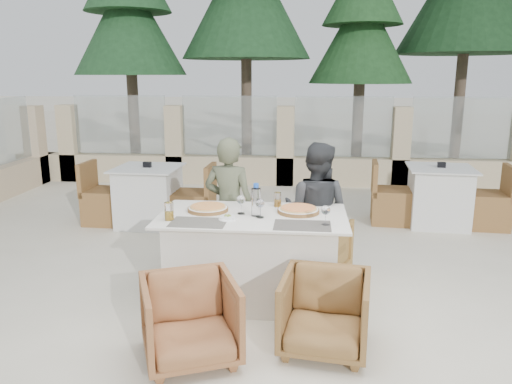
# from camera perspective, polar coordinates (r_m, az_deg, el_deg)

# --- Properties ---
(ground) EXTENTS (80.00, 80.00, 0.00)m
(ground) POSITION_cam_1_polar(r_m,az_deg,el_deg) (4.47, 0.91, -12.40)
(ground) COLOR beige
(ground) RESTS_ON ground
(sand_patch) EXTENTS (30.00, 16.00, 0.01)m
(sand_patch) POSITION_cam_1_polar(r_m,az_deg,el_deg) (18.12, 4.44, 7.13)
(sand_patch) COLOR beige
(sand_patch) RESTS_ON ground
(perimeter_wall_far) EXTENTS (10.00, 0.34, 1.60)m
(perimeter_wall_far) POSITION_cam_1_polar(r_m,az_deg,el_deg) (8.89, 3.39, 5.92)
(perimeter_wall_far) COLOR #C8B58D
(perimeter_wall_far) RESTS_ON ground
(pine_far_left) EXTENTS (2.42, 2.42, 5.50)m
(pine_far_left) POSITION_cam_1_polar(r_m,az_deg,el_deg) (11.68, -14.26, 16.90)
(pine_far_left) COLOR #204B26
(pine_far_left) RESTS_ON ground
(pine_mid_left) EXTENTS (2.86, 2.86, 6.50)m
(pine_mid_left) POSITION_cam_1_polar(r_m,az_deg,el_deg) (11.66, -1.13, 19.76)
(pine_mid_left) COLOR #1F4924
(pine_mid_left) RESTS_ON ground
(pine_centre) EXTENTS (2.20, 2.20, 5.00)m
(pine_centre) POSITION_cam_1_polar(r_m,az_deg,el_deg) (11.29, 11.92, 15.88)
(pine_centre) COLOR #214D23
(pine_centre) RESTS_ON ground
(pine_mid_right) EXTENTS (2.99, 2.99, 6.80)m
(pine_mid_right) POSITION_cam_1_polar(r_m,az_deg,el_deg) (12.40, 23.05, 19.07)
(pine_mid_right) COLOR #183B1C
(pine_mid_right) RESTS_ON ground
(dining_table) EXTENTS (1.60, 0.90, 0.77)m
(dining_table) POSITION_cam_1_polar(r_m,az_deg,el_deg) (4.37, -0.37, -7.48)
(dining_table) COLOR silver
(dining_table) RESTS_ON ground
(placemat_near_left) EXTENTS (0.46, 0.31, 0.00)m
(placemat_near_left) POSITION_cam_1_polar(r_m,az_deg,el_deg) (4.06, -6.59, -3.47)
(placemat_near_left) COLOR #625D54
(placemat_near_left) RESTS_ON dining_table
(placemat_near_right) EXTENTS (0.45, 0.30, 0.00)m
(placemat_near_right) POSITION_cam_1_polar(r_m,az_deg,el_deg) (3.97, 5.32, -3.82)
(placemat_near_right) COLOR #56514A
(placemat_near_right) RESTS_ON dining_table
(pizza_left) EXTENTS (0.42, 0.42, 0.05)m
(pizza_left) POSITION_cam_1_polar(r_m,az_deg,el_deg) (4.39, -5.51, -1.87)
(pizza_left) COLOR #DA5A1D
(pizza_left) RESTS_ON dining_table
(pizza_right) EXTENTS (0.38, 0.38, 0.05)m
(pizza_right) POSITION_cam_1_polar(r_m,az_deg,el_deg) (4.33, 4.86, -2.06)
(pizza_right) COLOR #F04F20
(pizza_right) RESTS_ON dining_table
(water_bottle) EXTENTS (0.11, 0.11, 0.28)m
(water_bottle) POSITION_cam_1_polar(r_m,az_deg,el_deg) (4.19, 0.00, -0.88)
(water_bottle) COLOR #C0E4FC
(water_bottle) RESTS_ON dining_table
(wine_glass_centre) EXTENTS (0.08, 0.08, 0.18)m
(wine_glass_centre) POSITION_cam_1_polar(r_m,az_deg,el_deg) (4.26, -1.71, -1.32)
(wine_glass_centre) COLOR white
(wine_glass_centre) RESTS_ON dining_table
(wine_glass_near) EXTENTS (0.10, 0.10, 0.18)m
(wine_glass_near) POSITION_cam_1_polar(r_m,az_deg,el_deg) (4.15, 0.46, -1.73)
(wine_glass_near) COLOR silver
(wine_glass_near) RESTS_ON dining_table
(wine_glass_corner) EXTENTS (0.08, 0.08, 0.18)m
(wine_glass_corner) POSITION_cam_1_polar(r_m,az_deg,el_deg) (3.98, 7.95, -2.51)
(wine_glass_corner) COLOR white
(wine_glass_corner) RESTS_ON dining_table
(beer_glass_left) EXTENTS (0.09, 0.09, 0.15)m
(beer_glass_left) POSITION_cam_1_polar(r_m,az_deg,el_deg) (4.15, -9.91, -2.19)
(beer_glass_left) COLOR gold
(beer_glass_left) RESTS_ON dining_table
(beer_glass_right) EXTENTS (0.08, 0.08, 0.13)m
(beer_glass_right) POSITION_cam_1_polar(r_m,az_deg,el_deg) (4.50, 2.49, -0.88)
(beer_glass_right) COLOR #C07D1B
(beer_glass_right) RESTS_ON dining_table
(olive_dish) EXTENTS (0.12, 0.12, 0.04)m
(olive_dish) POSITION_cam_1_polar(r_m,az_deg,el_deg) (4.11, -3.27, -2.90)
(olive_dish) COLOR white
(olive_dish) RESTS_ON dining_table
(armchair_far_left) EXTENTS (0.64, 0.66, 0.57)m
(armchair_far_left) POSITION_cam_1_polar(r_m,az_deg,el_deg) (5.03, -2.79, -5.90)
(armchair_far_left) COLOR brown
(armchair_far_left) RESTS_ON ground
(armchair_far_right) EXTENTS (0.81, 0.82, 0.57)m
(armchair_far_right) POSITION_cam_1_polar(r_m,az_deg,el_deg) (4.93, 6.59, -6.38)
(armchair_far_right) COLOR olive
(armchair_far_right) RESTS_ON ground
(armchair_near_left) EXTENTS (0.82, 0.83, 0.59)m
(armchair_near_left) POSITION_cam_1_polar(r_m,az_deg,el_deg) (3.56, -7.54, -14.28)
(armchair_near_left) COLOR #965E36
(armchair_near_left) RESTS_ON ground
(armchair_near_right) EXTENTS (0.69, 0.71, 0.57)m
(armchair_near_right) POSITION_cam_1_polar(r_m,az_deg,el_deg) (3.68, 7.86, -13.51)
(armchair_near_right) COLOR brown
(armchair_near_right) RESTS_ON ground
(diner_left) EXTENTS (0.55, 0.42, 1.37)m
(diner_left) POSITION_cam_1_polar(r_m,az_deg,el_deg) (4.83, -3.07, -1.76)
(diner_left) COLOR #525840
(diner_left) RESTS_ON ground
(diner_right) EXTENTS (0.78, 0.69, 1.33)m
(diner_right) POSITION_cam_1_polar(r_m,az_deg,el_deg) (4.77, 6.85, -2.26)
(diner_right) COLOR #323437
(diner_right) RESTS_ON ground
(bg_table_a) EXTENTS (1.67, 0.88, 0.77)m
(bg_table_a) POSITION_cam_1_polar(r_m,az_deg,el_deg) (6.67, -12.15, -0.47)
(bg_table_a) COLOR silver
(bg_table_a) RESTS_ON ground
(bg_table_b) EXTENTS (1.71, 0.96, 0.77)m
(bg_table_b) POSITION_cam_1_polar(r_m,az_deg,el_deg) (6.93, 20.16, -0.48)
(bg_table_b) COLOR silver
(bg_table_b) RESTS_ON ground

